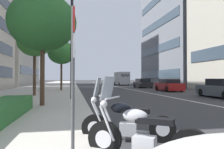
{
  "coord_description": "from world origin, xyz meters",
  "views": [
    {
      "loc": [
        -1.59,
        7.39,
        1.44
      ],
      "look_at": [
        15.7,
        4.33,
        1.76
      ],
      "focal_mm": 35.27,
      "sensor_mm": 36.0,
      "label": 1
    }
  ],
  "objects_px": {
    "car_mid_block_traffic": "(169,85)",
    "car_following_behind": "(223,89)",
    "motorcycle_second_in_row": "(126,122)",
    "street_tree_by_lamp_post": "(61,53)",
    "car_approaching_light": "(143,83)",
    "street_tree_far_plaza": "(35,42)",
    "motorcycle_mid_row": "(142,136)",
    "parking_sign_by_curb": "(73,61)",
    "street_lamp_with_banners": "(77,22)",
    "street_tree_mid_sidewalk": "(43,22)",
    "delivery_van_ahead": "(122,78)"
  },
  "relations": [
    {
      "from": "car_following_behind",
      "to": "street_tree_by_lamp_post",
      "type": "height_order",
      "value": "street_tree_by_lamp_post"
    },
    {
      "from": "motorcycle_second_in_row",
      "to": "parking_sign_by_curb",
      "type": "relative_size",
      "value": 0.83
    },
    {
      "from": "car_following_behind",
      "to": "car_mid_block_traffic",
      "type": "relative_size",
      "value": 1.12
    },
    {
      "from": "motorcycle_mid_row",
      "to": "car_approaching_light",
      "type": "bearing_deg",
      "value": -74.02
    },
    {
      "from": "street_tree_by_lamp_post",
      "to": "street_lamp_with_banners",
      "type": "bearing_deg",
      "value": -171.97
    },
    {
      "from": "car_approaching_light",
      "to": "street_tree_mid_sidewalk",
      "type": "distance_m",
      "value": 24.99
    },
    {
      "from": "car_mid_block_traffic",
      "to": "street_tree_far_plaza",
      "type": "xyz_separation_m",
      "value": [
        -5.8,
        13.62,
        3.58
      ]
    },
    {
      "from": "street_tree_far_plaza",
      "to": "car_mid_block_traffic",
      "type": "bearing_deg",
      "value": -66.93
    },
    {
      "from": "motorcycle_mid_row",
      "to": "car_mid_block_traffic",
      "type": "distance_m",
      "value": 21.91
    },
    {
      "from": "parking_sign_by_curb",
      "to": "car_following_behind",
      "type": "bearing_deg",
      "value": -45.55
    },
    {
      "from": "delivery_van_ahead",
      "to": "parking_sign_by_curb",
      "type": "height_order",
      "value": "delivery_van_ahead"
    },
    {
      "from": "motorcycle_second_in_row",
      "to": "street_tree_by_lamp_post",
      "type": "height_order",
      "value": "street_tree_by_lamp_post"
    },
    {
      "from": "motorcycle_second_in_row",
      "to": "delivery_van_ahead",
      "type": "xyz_separation_m",
      "value": [
        41.61,
        -9.15,
        1.07
      ]
    },
    {
      "from": "motorcycle_second_in_row",
      "to": "street_tree_by_lamp_post",
      "type": "xyz_separation_m",
      "value": [
        19.94,
        2.49,
        3.87
      ]
    },
    {
      "from": "car_mid_block_traffic",
      "to": "motorcycle_mid_row",
      "type": "bearing_deg",
      "value": 153.93
    },
    {
      "from": "car_approaching_light",
      "to": "street_tree_far_plaza",
      "type": "distance_m",
      "value": 20.49
    },
    {
      "from": "street_lamp_with_banners",
      "to": "parking_sign_by_curb",
      "type": "bearing_deg",
      "value": 178.8
    },
    {
      "from": "street_tree_mid_sidewalk",
      "to": "street_tree_by_lamp_post",
      "type": "height_order",
      "value": "street_tree_by_lamp_post"
    },
    {
      "from": "car_following_behind",
      "to": "motorcycle_second_in_row",
      "type": "bearing_deg",
      "value": 137.33
    },
    {
      "from": "motorcycle_mid_row",
      "to": "car_mid_block_traffic",
      "type": "height_order",
      "value": "motorcycle_mid_row"
    },
    {
      "from": "car_following_behind",
      "to": "car_mid_block_traffic",
      "type": "bearing_deg",
      "value": 4.63
    },
    {
      "from": "car_following_behind",
      "to": "parking_sign_by_curb",
      "type": "bearing_deg",
      "value": 137.06
    },
    {
      "from": "delivery_van_ahead",
      "to": "street_lamp_with_banners",
      "type": "relative_size",
      "value": 0.75
    },
    {
      "from": "car_mid_block_traffic",
      "to": "street_tree_by_lamp_post",
      "type": "distance_m",
      "value": 12.61
    },
    {
      "from": "delivery_van_ahead",
      "to": "parking_sign_by_curb",
      "type": "distance_m",
      "value": 43.93
    },
    {
      "from": "street_tree_far_plaza",
      "to": "street_tree_by_lamp_post",
      "type": "relative_size",
      "value": 0.96
    },
    {
      "from": "car_approaching_light",
      "to": "car_mid_block_traffic",
      "type": "bearing_deg",
      "value": -179.33
    },
    {
      "from": "motorcycle_mid_row",
      "to": "car_following_behind",
      "type": "bearing_deg",
      "value": -97.87
    },
    {
      "from": "car_mid_block_traffic",
      "to": "car_following_behind",
      "type": "bearing_deg",
      "value": -178.31
    },
    {
      "from": "parking_sign_by_curb",
      "to": "street_lamp_with_banners",
      "type": "xyz_separation_m",
      "value": [
        10.36,
        -0.22,
        3.32
      ]
    },
    {
      "from": "delivery_van_ahead",
      "to": "parking_sign_by_curb",
      "type": "xyz_separation_m",
      "value": [
        -42.69,
        10.35,
        0.25
      ]
    },
    {
      "from": "street_tree_by_lamp_post",
      "to": "car_approaching_light",
      "type": "bearing_deg",
      "value": -56.92
    },
    {
      "from": "delivery_van_ahead",
      "to": "motorcycle_mid_row",
      "type": "bearing_deg",
      "value": 166.54
    },
    {
      "from": "street_tree_far_plaza",
      "to": "motorcycle_second_in_row",
      "type": "bearing_deg",
      "value": -161.97
    },
    {
      "from": "car_mid_block_traffic",
      "to": "street_lamp_with_banners",
      "type": "distance_m",
      "value": 14.62
    },
    {
      "from": "motorcycle_second_in_row",
      "to": "car_following_behind",
      "type": "height_order",
      "value": "motorcycle_second_in_row"
    },
    {
      "from": "car_mid_block_traffic",
      "to": "street_tree_mid_sidewalk",
      "type": "xyz_separation_m",
      "value": [
        -12.43,
        12.16,
        3.49
      ]
    },
    {
      "from": "motorcycle_second_in_row",
      "to": "motorcycle_mid_row",
      "type": "bearing_deg",
      "value": 105.34
    },
    {
      "from": "car_following_behind",
      "to": "street_lamp_with_banners",
      "type": "relative_size",
      "value": 0.58
    },
    {
      "from": "car_following_behind",
      "to": "street_tree_mid_sidewalk",
      "type": "distance_m",
      "value": 13.46
    },
    {
      "from": "motorcycle_second_in_row",
      "to": "street_tree_far_plaza",
      "type": "height_order",
      "value": "street_tree_far_plaza"
    },
    {
      "from": "delivery_van_ahead",
      "to": "street_tree_by_lamp_post",
      "type": "distance_m",
      "value": 24.76
    },
    {
      "from": "street_tree_by_lamp_post",
      "to": "car_mid_block_traffic",
      "type": "bearing_deg",
      "value": -97.0
    },
    {
      "from": "car_approaching_light",
      "to": "street_tree_by_lamp_post",
      "type": "bearing_deg",
      "value": 122.98
    },
    {
      "from": "car_mid_block_traffic",
      "to": "street_lamp_with_banners",
      "type": "bearing_deg",
      "value": 130.93
    },
    {
      "from": "parking_sign_by_curb",
      "to": "delivery_van_ahead",
      "type": "bearing_deg",
      "value": -13.62
    },
    {
      "from": "car_approaching_light",
      "to": "street_lamp_with_banners",
      "type": "distance_m",
      "value": 21.55
    },
    {
      "from": "car_following_behind",
      "to": "car_approaching_light",
      "type": "height_order",
      "value": "car_following_behind"
    },
    {
      "from": "car_approaching_light",
      "to": "parking_sign_by_curb",
      "type": "xyz_separation_m",
      "value": [
        -28.75,
        10.57,
        1.08
      ]
    },
    {
      "from": "motorcycle_second_in_row",
      "to": "street_tree_by_lamp_post",
      "type": "relative_size",
      "value": 0.39
    }
  ]
}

